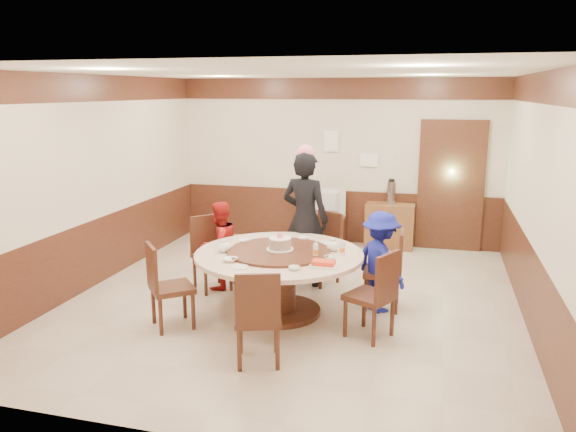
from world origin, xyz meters
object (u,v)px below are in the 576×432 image
(person_red, at_px, (220,246))
(tv_stand, at_px, (321,229))
(shrimp_platter, at_px, (324,264))
(side_cabinet, at_px, (390,226))
(person_blue, at_px, (381,262))
(person_standing, at_px, (305,219))
(thermos, at_px, (391,193))
(television, at_px, (321,202))
(birthday_cake, at_px, (280,243))
(banquet_table, at_px, (279,270))

(person_red, height_order, tv_stand, person_red)
(shrimp_platter, relative_size, side_cabinet, 0.38)
(person_red, distance_m, person_blue, 2.15)
(shrimp_platter, height_order, tv_stand, shrimp_platter)
(person_standing, bearing_deg, thermos, -101.32)
(side_cabinet, bearing_deg, television, -178.53)
(birthday_cake, bearing_deg, person_standing, 87.86)
(tv_stand, distance_m, side_cabinet, 1.17)
(banquet_table, distance_m, person_blue, 1.21)
(person_blue, bearing_deg, television, -18.11)
(person_red, bearing_deg, person_standing, 144.06)
(banquet_table, height_order, person_red, person_red)
(person_standing, relative_size, person_red, 1.54)
(person_standing, xyz_separation_m, person_blue, (1.09, -0.72, -0.30))
(tv_stand, relative_size, thermos, 2.24)
(banquet_table, distance_m, side_cabinet, 3.39)
(shrimp_platter, bearing_deg, television, 102.08)
(banquet_table, relative_size, television, 2.41)
(person_red, height_order, thermos, person_red)
(person_standing, distance_m, person_blue, 1.34)
(person_red, distance_m, thermos, 3.30)
(tv_stand, distance_m, television, 0.48)
(person_red, distance_m, shrimp_platter, 1.91)
(birthday_cake, bearing_deg, person_red, 148.43)
(banquet_table, relative_size, person_red, 1.67)
(shrimp_platter, xyz_separation_m, side_cabinet, (0.40, 3.61, -0.40))
(birthday_cake, height_order, thermos, thermos)
(person_blue, xyz_separation_m, side_cabinet, (-0.13, 2.83, -0.23))
(banquet_table, xyz_separation_m, tv_stand, (-0.16, 3.20, -0.28))
(banquet_table, distance_m, thermos, 3.41)
(banquet_table, distance_m, person_standing, 1.18)
(person_standing, xyz_separation_m, tv_stand, (-0.21, 2.08, -0.66))
(person_standing, bearing_deg, birthday_cake, 101.08)
(banquet_table, xyz_separation_m, television, (-0.16, 3.20, 0.20))
(person_standing, distance_m, television, 2.10)
(person_standing, relative_size, person_blue, 1.49)
(shrimp_platter, xyz_separation_m, tv_stand, (-0.77, 3.58, -0.53))
(banquet_table, bearing_deg, side_cabinet, 72.72)
(banquet_table, bearing_deg, thermos, 72.66)
(person_standing, bearing_deg, banquet_table, 100.91)
(television, bearing_deg, tv_stand, 180.00)
(thermos, bearing_deg, shrimp_platter, -96.38)
(person_red, height_order, shrimp_platter, person_red)
(person_red, relative_size, side_cabinet, 1.47)
(television, relative_size, thermos, 2.15)
(birthday_cake, height_order, tv_stand, birthday_cake)
(person_standing, bearing_deg, television, -71.10)
(television, xyz_separation_m, side_cabinet, (1.17, 0.03, -0.36))
(person_blue, xyz_separation_m, tv_stand, (-1.30, 2.80, -0.36))
(person_blue, relative_size, tv_stand, 1.43)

